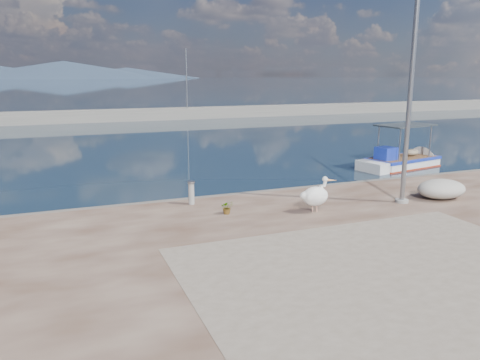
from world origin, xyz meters
name	(u,v)px	position (x,y,z in m)	size (l,w,h in m)	color
ground	(292,256)	(0.00, 0.00, 0.00)	(1400.00, 1400.00, 0.00)	#162635
quay_patch	(398,276)	(1.00, -3.00, 0.50)	(9.00, 7.00, 0.01)	gray
breakwater	(113,115)	(0.00, 40.00, 0.60)	(120.00, 2.20, 7.50)	gray
mountains	(59,71)	(4.39, 650.00, 9.51)	(370.00, 280.00, 22.00)	#28384C
boat_right	(402,163)	(11.17, 8.87, 0.21)	(5.71, 2.80, 2.63)	white
pelican	(316,196)	(1.83, 1.91, 1.04)	(1.20, 0.66, 1.15)	tan
lamp_post	(409,105)	(5.19, 1.87, 3.80)	(0.44, 0.96, 7.00)	gray
bollard_near	(191,192)	(-1.58, 4.25, 0.93)	(0.26, 0.26, 0.79)	gray
potted_plant	(227,207)	(-0.85, 2.75, 0.72)	(0.39, 0.34, 0.43)	#33722D
net_pile_d	(441,189)	(6.84, 1.78, 0.83)	(1.78, 1.34, 0.67)	#B7B4A9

